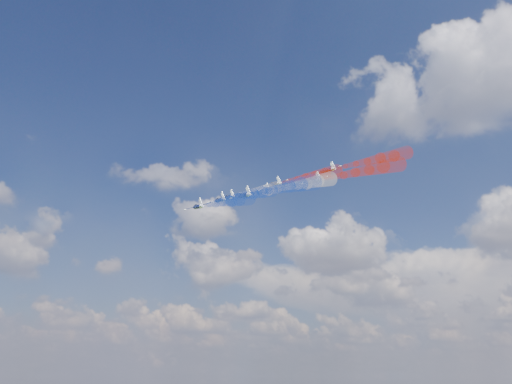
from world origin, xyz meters
The scene contains 16 objects.
jet_lead centered at (-10.12, 28.21, 137.47)m, with size 8.70×10.88×2.90m, color black, non-canonical shape.
trail_lead centered at (8.99, 17.73, 132.47)m, with size 3.63×35.13×3.63m, color white, non-canonical shape.
jet_inner_left centered at (-1.39, 14.12, 131.07)m, with size 8.70×10.88×2.90m, color black, non-canonical shape.
trail_inner_left centered at (17.72, 3.64, 126.07)m, with size 3.63×35.13×3.63m, color blue, non-canonical shape.
jet_inner_right centered at (7.78, 30.38, 138.83)m, with size 8.70×10.88×2.90m, color black, non-canonical shape.
trail_inner_right centered at (26.89, 19.89, 133.82)m, with size 3.63×35.13×3.63m, color red, non-canonical shape.
jet_outer_left centered at (2.40, 0.82, 125.03)m, with size 8.70×10.88×2.90m, color black, non-canonical shape.
trail_outer_left centered at (21.52, -9.66, 120.02)m, with size 3.63×35.13×3.63m, color blue, non-canonical shape.
jet_center_third centered at (13.76, 16.86, 131.39)m, with size 8.70×10.88×2.90m, color black, non-canonical shape.
trail_center_third centered at (32.87, 6.37, 126.38)m, with size 3.63×35.13×3.63m, color white, non-canonical shape.
jet_outer_right centered at (25.78, 34.00, 140.45)m, with size 8.70×10.88×2.90m, color black, non-canonical shape.
trail_outer_right centered at (44.89, 23.52, 135.44)m, with size 3.63×35.13×3.63m, color red, non-canonical shape.
jet_rear_left centered at (19.05, 1.40, 125.15)m, with size 8.70×10.88×2.90m, color black, non-canonical shape.
trail_rear_left centered at (38.16, -9.08, 120.14)m, with size 3.63×35.13×3.63m, color blue, non-canonical shape.
jet_rear_right centered at (30.26, 18.16, 131.42)m, with size 8.70×10.88×2.90m, color black, non-canonical shape.
trail_rear_right centered at (49.37, 7.68, 126.42)m, with size 3.63×35.13×3.63m, color red, non-canonical shape.
Camera 1 is at (108.97, -106.05, 79.12)m, focal length 38.65 mm.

